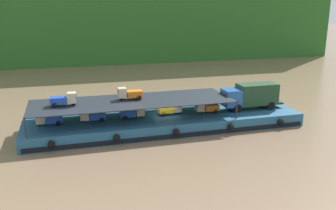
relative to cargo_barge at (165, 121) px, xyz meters
The scene contains 11 objects.
ground_plane 0.75m from the cargo_barge, 90.00° to the left, with size 400.00×400.00×0.00m, color #7F664C.
cargo_barge is the anchor object (origin of this frame).
covered_lorry 11.04m from the cargo_barge, ahead, with size 7.87×2.33×3.10m.
cargo_rack 4.65m from the cargo_barge, behind, with size 22.28×7.18×2.00m.
mini_truck_lower_stern 12.91m from the cargo_barge, behind, with size 2.76×1.23×1.38m.
mini_truck_lower_aft 8.42m from the cargo_barge, behind, with size 2.74×1.20×1.38m.
mini_truck_lower_mid 4.09m from the cargo_barge, behind, with size 2.76×1.23×1.38m.
mini_truck_lower_fore 1.59m from the cargo_barge, 19.17° to the left, with size 2.79×1.28×1.38m.
mini_truck_lower_bow 5.19m from the cargo_barge, ahead, with size 2.78×1.27×1.38m.
mini_truck_upper_stern 11.66m from the cargo_barge, behind, with size 2.77×1.24×1.38m.
mini_truck_upper_mid 5.31m from the cargo_barge, 169.70° to the left, with size 2.76×1.23×1.38m.
Camera 1 is at (-11.02, -39.00, 13.74)m, focal length 39.17 mm.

